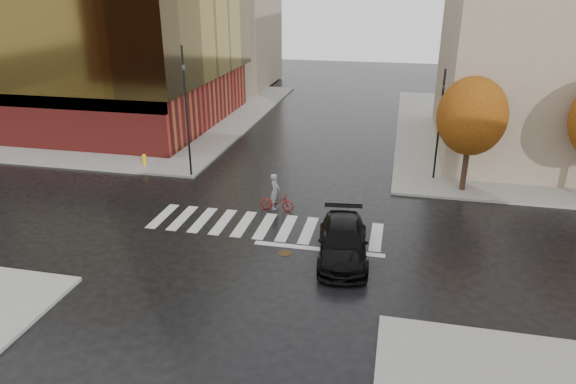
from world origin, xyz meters
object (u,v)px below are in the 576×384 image
at_px(sedan, 343,242).
at_px(fire_hydrant, 144,159).
at_px(cyclist, 276,198).
at_px(traffic_light_nw, 186,103).
at_px(traffic_light_ne, 440,119).

bearing_deg(sedan, fire_hydrant, 140.34).
bearing_deg(sedan, cyclist, 126.51).
height_order(traffic_light_nw, traffic_light_ne, traffic_light_nw).
relative_size(cyclist, fire_hydrant, 2.71).
distance_m(traffic_light_nw, traffic_light_ne, 15.02).
bearing_deg(traffic_light_nw, sedan, 44.30).
xyz_separation_m(traffic_light_nw, fire_hydrant, (-3.70, 1.08, -4.10)).
xyz_separation_m(cyclist, fire_hydrant, (-10.10, 4.88, -0.13)).
relative_size(sedan, traffic_light_nw, 0.67).
distance_m(cyclist, fire_hydrant, 11.22).
distance_m(cyclist, traffic_light_nw, 8.44).
bearing_deg(cyclist, traffic_light_nw, 61.34).
bearing_deg(cyclist, traffic_light_ne, -50.07).
bearing_deg(traffic_light_ne, traffic_light_nw, 32.15).
xyz_separation_m(sedan, fire_hydrant, (-14.14, 9.18, -0.20)).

